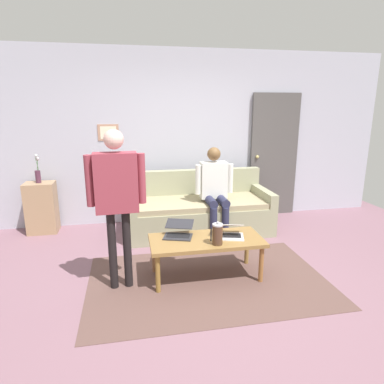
# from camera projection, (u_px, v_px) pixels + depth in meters

# --- Properties ---
(ground_plane) EXTENTS (7.68, 7.68, 0.00)m
(ground_plane) POSITION_uv_depth(u_px,v_px,m) (205.00, 283.00, 3.59)
(ground_plane) COLOR #7F5966
(area_rug) EXTENTS (2.55, 1.62, 0.01)m
(area_rug) POSITION_uv_depth(u_px,v_px,m) (208.00, 280.00, 3.63)
(area_rug) COLOR brown
(area_rug) RESTS_ON ground_plane
(back_wall) EXTENTS (7.04, 0.11, 2.70)m
(back_wall) POSITION_uv_depth(u_px,v_px,m) (174.00, 138.00, 5.35)
(back_wall) COLOR #B2B3C3
(back_wall) RESTS_ON ground_plane
(interior_door) EXTENTS (0.82, 0.09, 2.05)m
(interior_door) POSITION_uv_depth(u_px,v_px,m) (274.00, 156.00, 5.65)
(interior_door) COLOR #524F4D
(interior_door) RESTS_ON ground_plane
(couch) EXTENTS (2.09, 0.89, 0.88)m
(couch) POSITION_uv_depth(u_px,v_px,m) (199.00, 211.00, 5.03)
(couch) COLOR #999A79
(couch) RESTS_ON ground_plane
(coffee_table) EXTENTS (1.22, 0.56, 0.45)m
(coffee_table) POSITION_uv_depth(u_px,v_px,m) (206.00, 243.00, 3.63)
(coffee_table) COLOR olive
(coffee_table) RESTS_ON ground_plane
(laptop_left) EXTENTS (0.39, 0.41, 0.14)m
(laptop_left) POSITION_uv_depth(u_px,v_px,m) (179.00, 232.00, 3.69)
(laptop_left) COLOR #28282D
(laptop_left) RESTS_ON coffee_table
(laptop_center) EXTENTS (0.39, 0.36, 0.16)m
(laptop_center) POSITION_uv_depth(u_px,v_px,m) (229.00, 232.00, 3.67)
(laptop_center) COLOR silver
(laptop_center) RESTS_ON coffee_table
(french_press) EXTENTS (0.13, 0.11, 0.25)m
(french_press) POSITION_uv_depth(u_px,v_px,m) (217.00, 234.00, 3.44)
(french_press) COLOR #4C3323
(french_press) RESTS_ON coffee_table
(side_shelf) EXTENTS (0.42, 0.32, 0.76)m
(side_shelf) POSITION_uv_depth(u_px,v_px,m) (42.00, 208.00, 4.95)
(side_shelf) COLOR #A4825F
(side_shelf) RESTS_ON ground_plane
(flower_vase) EXTENTS (0.08, 0.10, 0.42)m
(flower_vase) POSITION_uv_depth(u_px,v_px,m) (38.00, 173.00, 4.83)
(flower_vase) COLOR #502B3F
(flower_vase) RESTS_ON side_shelf
(person_standing) EXTENTS (0.58, 0.20, 1.63)m
(person_standing) POSITION_uv_depth(u_px,v_px,m) (116.00, 190.00, 3.26)
(person_standing) COLOR black
(person_standing) RESTS_ON ground_plane
(person_seated) EXTENTS (0.55, 0.51, 1.28)m
(person_seated) POSITION_uv_depth(u_px,v_px,m) (215.00, 187.00, 4.74)
(person_seated) COLOR #292A46
(person_seated) RESTS_ON ground_plane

